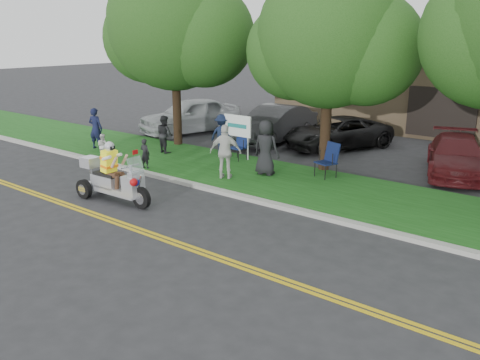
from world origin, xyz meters
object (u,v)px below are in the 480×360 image
Objects in this scene: lawn_chair_b at (240,144)px; parked_car_left at (274,124)px; trike_scooter at (113,180)px; parked_car_mid at (337,133)px; parked_car_right at (456,155)px; spectator_adult_right at (226,152)px; spectator_adult_mid at (165,134)px; lawn_chair_a at (329,158)px; parked_car_far_left at (191,116)px; spectator_adult_left at (96,128)px.

lawn_chair_b is 3.90m from parked_car_left.
trike_scooter reaches higher than parked_car_mid.
trike_scooter is at bearing -145.85° from parked_car_right.
lawn_chair_b is at bearing -88.24° from spectator_adult_right.
lawn_chair_a is at bearing -157.96° from spectator_adult_mid.
parked_car_mid is (-2.08, 4.50, -0.09)m from lawn_chair_a.
parked_car_far_left is at bearing 119.16° from trike_scooter.
spectator_adult_right is at bearing -56.40° from lawn_chair_b.
lawn_chair_a is at bearing -40.36° from parked_car_mid.
spectator_adult_left is 0.36× the size of parked_car_mid.
spectator_adult_mid is 10.82m from parked_car_right.
spectator_adult_right is at bearing 68.51° from trike_scooter.
spectator_adult_left is 0.34× the size of parked_car_left.
spectator_adult_left is 1.13× the size of spectator_adult_mid.
spectator_adult_right is (1.24, -2.34, 0.29)m from lawn_chair_b.
trike_scooter is 11.51m from parked_car_right.
spectator_adult_right reaches higher than lawn_chair_a.
parked_car_far_left is 7.33m from parked_car_mid.
spectator_adult_left is 5.26m from parked_car_far_left.
spectator_adult_left reaches higher than parked_car_left.
trike_scooter is 10.50m from parked_car_mid.
trike_scooter is 5.82m from spectator_adult_mid.
lawn_chair_b is at bearing -12.31° from parked_car_far_left.
spectator_adult_right reaches higher than spectator_adult_left.
spectator_adult_mid is at bearing -43.93° from spectator_adult_right.
parked_car_left reaches higher than parked_car_right.
lawn_chair_a is at bearing -38.84° from parked_car_left.
spectator_adult_left is 13.84m from parked_car_right.
parked_car_far_left reaches higher than parked_car_left.
lawn_chair_a is 4.56m from parked_car_right.
trike_scooter is 2.52× the size of lawn_chair_b.
parked_car_far_left is at bearing -110.98° from spectator_adult_left.
parked_car_far_left is 1.06× the size of parked_car_mid.
parked_car_mid is (4.78, 5.40, -0.19)m from spectator_adult_mid.
lawn_chair_b is 0.22× the size of parked_car_left.
lawn_chair_a is 0.77× the size of spectator_adult_mid.
parked_car_right is at bearing -142.24° from spectator_adult_mid.
trike_scooter is 1.60× the size of spectator_adult_left.
trike_scooter is 6.88m from spectator_adult_left.
spectator_adult_mid is at bearing -42.27° from parked_car_far_left.
spectator_adult_mid reaches higher than lawn_chair_a.
spectator_adult_mid is at bearing -172.68° from spectator_adult_left.
spectator_adult_right reaches higher than lawn_chair_b.
spectator_adult_right is 7.98m from parked_car_right.
spectator_adult_right is at bearing 161.84° from spectator_adult_left.
lawn_chair_a is 6.92m from spectator_adult_mid.
parked_car_left is (-4.87, 3.82, 0.06)m from lawn_chair_a.
parked_car_left is at bearing -95.53° from spectator_adult_right.
trike_scooter reaches higher than parked_car_far_left.
parked_car_left reaches higher than spectator_adult_mid.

